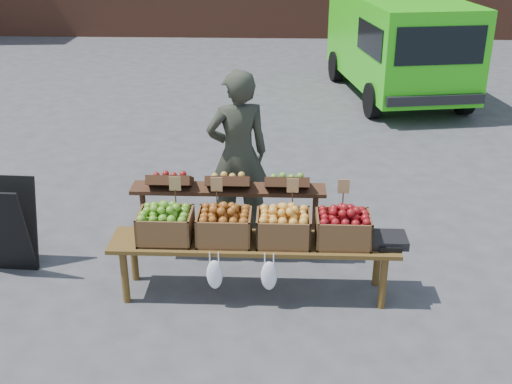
# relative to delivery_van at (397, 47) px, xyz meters

# --- Properties ---
(ground) EXTENTS (80.00, 80.00, 0.00)m
(ground) POSITION_rel_delivery_van_xyz_m (-2.05, -7.03, -0.96)
(ground) COLOR #444447
(delivery_van) EXTENTS (2.66, 4.55, 1.92)m
(delivery_van) POSITION_rel_delivery_van_xyz_m (0.00, 0.00, 0.00)
(delivery_van) COLOR #2ED616
(delivery_van) RESTS_ON ground
(vendor) EXTENTS (0.80, 0.65, 1.90)m
(vendor) POSITION_rel_delivery_van_xyz_m (-2.69, -5.93, -0.01)
(vendor) COLOR #2C3125
(vendor) RESTS_ON ground
(chalkboard_sign) EXTENTS (0.66, 0.38, 0.97)m
(chalkboard_sign) POSITION_rel_delivery_van_xyz_m (-5.03, -6.84, -0.47)
(chalkboard_sign) COLOR black
(chalkboard_sign) RESTS_ON ground
(back_table) EXTENTS (2.10, 0.44, 1.04)m
(back_table) POSITION_rel_delivery_van_xyz_m (-2.75, -6.49, -0.44)
(back_table) COLOR #3D2315
(back_table) RESTS_ON ground
(display_bench) EXTENTS (2.70, 0.56, 0.57)m
(display_bench) POSITION_rel_delivery_van_xyz_m (-2.46, -7.21, -0.67)
(display_bench) COLOR #553C18
(display_bench) RESTS_ON ground
(crate_golden_apples) EXTENTS (0.50, 0.40, 0.28)m
(crate_golden_apples) POSITION_rel_delivery_van_xyz_m (-3.28, -7.21, -0.25)
(crate_golden_apples) COLOR #347F0E
(crate_golden_apples) RESTS_ON display_bench
(crate_russet_pears) EXTENTS (0.50, 0.40, 0.28)m
(crate_russet_pears) POSITION_rel_delivery_van_xyz_m (-2.73, -7.21, -0.25)
(crate_russet_pears) COLOR #99430D
(crate_russet_pears) RESTS_ON display_bench
(crate_red_apples) EXTENTS (0.50, 0.40, 0.28)m
(crate_red_apples) POSITION_rel_delivery_van_xyz_m (-2.18, -7.21, -0.25)
(crate_red_apples) COLOR gold
(crate_red_apples) RESTS_ON display_bench
(crate_green_apples) EXTENTS (0.50, 0.40, 0.28)m
(crate_green_apples) POSITION_rel_delivery_van_xyz_m (-1.63, -7.21, -0.25)
(crate_green_apples) COLOR maroon
(crate_green_apples) RESTS_ON display_bench
(weighing_scale) EXTENTS (0.34, 0.30, 0.08)m
(weighing_scale) POSITION_rel_delivery_van_xyz_m (-1.21, -7.21, -0.35)
(weighing_scale) COLOR black
(weighing_scale) RESTS_ON display_bench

